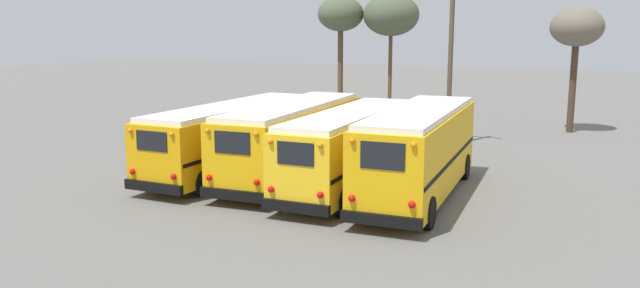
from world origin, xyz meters
The scene contains 9 objects.
ground_plane centered at (0.00, 0.00, 0.00)m, with size 160.00×160.00×0.00m, color #66635E.
school_bus_0 centered at (-4.24, 0.03, 1.63)m, with size 2.87×10.92×2.96m.
school_bus_1 centered at (-1.41, 0.08, 1.70)m, with size 2.94×10.46×3.13m.
school_bus_2 centered at (1.41, -0.57, 1.66)m, with size 2.50×10.16×3.04m.
school_bus_3 centered at (4.24, -0.92, 1.80)m, with size 2.87×9.98×3.31m.
utility_pole centered at (2.95, 10.00, 4.79)m, with size 1.80×0.26×9.20m.
bare_tree_0 centered at (-2.93, 18.30, 7.06)m, with size 3.78×3.78×8.52m.
bare_tree_1 centered at (-6.36, 17.69, 7.05)m, with size 3.17×3.17×8.38m.
bare_tree_2 centered at (8.80, 17.37, 6.16)m, with size 3.07×3.07×7.45m.
Camera 1 is at (9.93, -22.96, 6.17)m, focal length 35.00 mm.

